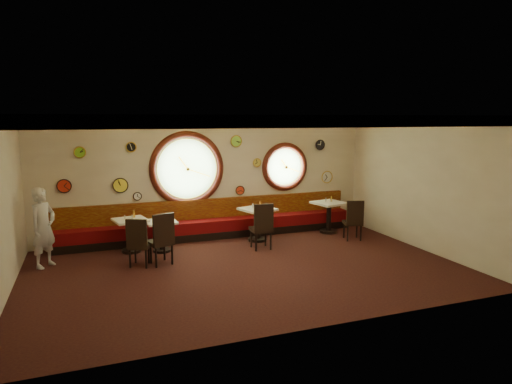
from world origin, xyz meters
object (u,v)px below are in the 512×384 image
chair_c (262,223)px  condiment_b_bottle (166,217)px  chair_b (162,236)px  condiment_c_salt (253,206)px  condiment_a_bottle (134,214)px  condiment_a_salt (125,217)px  waiter (43,227)px  condiment_c_pepper (256,206)px  condiment_b_pepper (161,219)px  chair_a (138,239)px  table_d (329,213)px  condiment_d_pepper (331,200)px  condiment_d_bottle (331,199)px  table_b (162,232)px  table_c (257,220)px  condiment_d_salt (326,200)px  chair_d (354,218)px  condiment_c_bottle (260,204)px  condiment_b_salt (155,219)px  table_a (131,231)px  condiment_a_pepper (132,217)px

chair_c → condiment_b_bottle: bearing=163.8°
chair_b → condiment_c_salt: (2.55, 1.25, 0.26)m
condiment_a_bottle → condiment_a_salt: bearing=-161.5°
condiment_a_salt → waiter: bearing=-162.3°
condiment_c_pepper → condiment_b_pepper: bearing=-176.1°
chair_a → condiment_a_bottle: size_ratio=3.72×
table_d → condiment_b_bottle: (-4.54, -0.21, 0.29)m
condiment_d_pepper → condiment_d_bottle: bearing=51.7°
condiment_d_bottle → chair_b: bearing=-164.9°
condiment_b_pepper → table_b: bearing=47.7°
table_c → condiment_c_salt: size_ratio=8.60×
table_b → condiment_c_salt: (2.40, 0.21, 0.44)m
condiment_c_salt → condiment_a_bottle: 2.99m
chair_c → condiment_a_salt: 3.27m
condiment_d_salt → chair_d: bearing=-77.2°
condiment_c_bottle → chair_c: bearing=-107.8°
table_b → condiment_b_salt: bearing=158.5°
table_a → condiment_b_bottle: (0.81, -0.19, 0.33)m
table_c → chair_a: size_ratio=1.48×
condiment_d_salt → condiment_c_pepper: size_ratio=1.05×
condiment_d_salt → condiment_a_bottle: (-5.20, 0.02, -0.03)m
chair_c → condiment_b_salt: (-2.43, 0.75, 0.14)m
table_b → condiment_d_bottle: (4.75, 0.28, 0.46)m
condiment_a_salt → condiment_c_bottle: 3.42m
chair_b → condiment_d_salt: size_ratio=6.52×
chair_d → chair_a: bearing=-161.7°
chair_b → condiment_c_salt: 2.85m
table_c → chair_b: size_ratio=1.37×
chair_a → condiment_c_salt: size_ratio=5.81×
condiment_d_salt → condiment_b_bottle: bearing=-176.1°
chair_a → condiment_a_salt: (-0.17, 1.29, 0.24)m
chair_c → waiter: (-4.83, 0.44, 0.21)m
table_c → condiment_c_pepper: 0.37m
table_c → chair_c: chair_c is taller
table_d → chair_a: (-5.30, -1.24, 0.06)m
table_a → table_c: 3.19m
condiment_a_pepper → condiment_d_bottle: bearing=0.6°
condiment_b_bottle → condiment_c_pepper: bearing=3.1°
condiment_a_salt → condiment_c_pepper: (3.27, -0.13, 0.07)m
chair_c → condiment_a_salt: (-3.11, 0.99, 0.19)m
chair_c → condiment_d_bottle: 2.65m
condiment_a_bottle → waiter: (-1.94, -0.62, -0.03)m
table_b → table_c: size_ratio=0.77×
condiment_d_pepper → condiment_d_salt: bearing=125.8°
condiment_d_salt → condiment_a_bottle: bearing=179.7°
condiment_a_salt → condiment_a_bottle: condiment_a_bottle is taller
condiment_a_pepper → chair_b: bearing=-68.7°
condiment_a_pepper → condiment_d_pepper: bearing=-0.1°
condiment_a_pepper → condiment_a_bottle: size_ratio=0.56×
chair_b → condiment_c_pepper: bearing=7.7°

